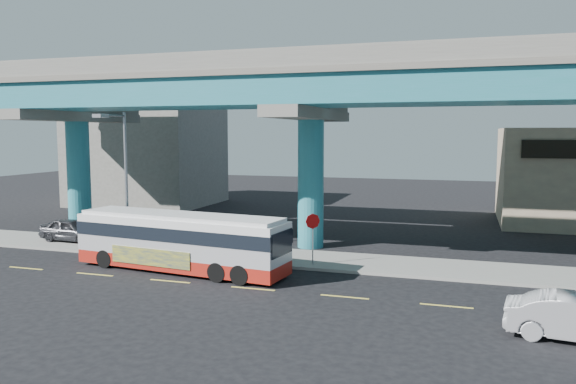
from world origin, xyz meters
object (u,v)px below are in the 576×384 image
(transit_bus, at_px, (180,240))
(street_lamp, at_px, (120,162))
(stop_sign, at_px, (313,228))
(parked_car, at_px, (72,230))

(transit_bus, distance_m, street_lamp, 6.09)
(stop_sign, bearing_deg, transit_bus, -174.26)
(street_lamp, bearing_deg, stop_sign, 4.03)
(parked_car, xyz_separation_m, street_lamp, (4.97, -2.18, 4.26))
(transit_bus, relative_size, stop_sign, 4.34)
(parked_car, distance_m, stop_sign, 15.52)
(parked_car, relative_size, stop_sign, 1.61)
(transit_bus, height_order, parked_car, transit_bus)
(stop_sign, bearing_deg, parked_car, 156.41)
(transit_bus, xyz_separation_m, street_lamp, (-4.56, 1.88, 3.57))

